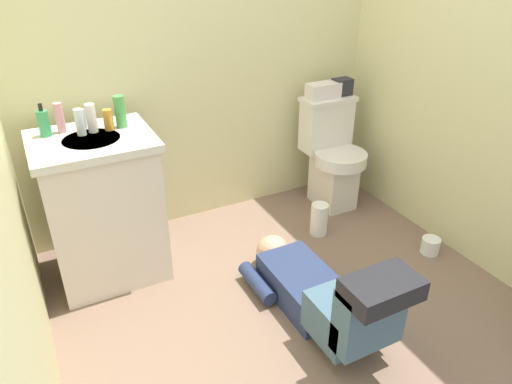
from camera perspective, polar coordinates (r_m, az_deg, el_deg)
The scene contains 17 objects.
ground_plane at distance 2.57m, azimuth 4.28°, elevation -13.67°, with size 2.78×3.18×0.04m, color #7E6351.
wall_back at distance 2.96m, azimuth -6.78°, elevation 18.65°, with size 2.44×0.08×2.40m, color beige.
wall_right at distance 2.77m, azimuth 27.50°, elevation 15.11°, with size 0.08×2.18×2.40m, color beige.
toilet at distance 3.31m, azimuth 9.12°, elevation 4.48°, with size 0.36×0.46×0.75m.
vanity_cabinet at distance 2.66m, azimuth -17.94°, elevation -1.72°, with size 0.60×0.52×0.82m.
faucet at distance 2.61m, azimuth -20.03°, elevation 8.26°, with size 0.02×0.02×0.10m, color silver.
person_plumber at distance 2.36m, azimuth 8.10°, elevation -11.99°, with size 0.39×1.06×0.52m.
tissue_box at distance 3.21m, azimuth 8.10°, elevation 12.00°, with size 0.22×0.11×0.10m, color silver.
toiletry_bag at distance 3.29m, azimuth 10.31°, elevation 12.35°, with size 0.12×0.09×0.11m, color #26262D.
soap_dispenser at distance 2.57m, azimuth -24.18°, elevation 7.60°, with size 0.06×0.06×0.17m.
bottle_pink at distance 2.59m, azimuth -22.54°, elevation 8.25°, with size 0.04×0.04×0.15m, color pink.
bottle_clear at distance 2.52m, azimuth -20.44°, elevation 7.89°, with size 0.05×0.05×0.13m, color silver.
bottle_white at distance 2.54m, azimuth -19.20°, elevation 8.39°, with size 0.05×0.05×0.15m, color silver.
bottle_amber at distance 2.55m, azimuth -17.36°, elevation 8.31°, with size 0.05×0.05×0.11m, color #CA892B.
bottle_green at distance 2.56m, azimuth -16.04°, elevation 9.29°, with size 0.06×0.06×0.17m, color #489A4E.
paper_towel_roll at distance 3.05m, azimuth 7.61°, elevation -3.26°, with size 0.11×0.11×0.21m, color white.
toilet_paper_roll at distance 3.06m, azimuth 20.24°, elevation -6.08°, with size 0.11×0.11×0.10m, color white.
Camera 1 is at (-1.03, -1.59, 1.71)m, focal length 33.23 mm.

